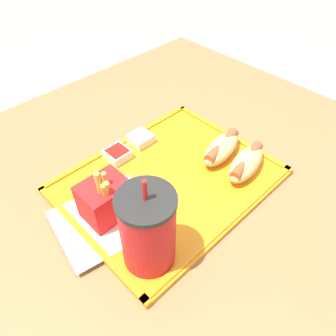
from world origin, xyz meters
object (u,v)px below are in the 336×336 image
object	(u,v)px
hot_dog_near	(222,148)
sauce_cup_ketchup	(118,154)
hot_dog_far	(246,163)
fries_carton	(105,199)
sauce_cup_mayo	(141,138)
soda_cup	(148,230)

from	to	relation	value
hot_dog_near	sauce_cup_ketchup	xyz separation A→B (m)	(0.17, -0.15, -0.01)
hot_dog_far	fries_carton	world-z (taller)	fries_carton
hot_dog_far	hot_dog_near	size ratio (longest dim) A/B	1.00
hot_dog_far	sauce_cup_mayo	world-z (taller)	hot_dog_far
fries_carton	sauce_cup_ketchup	xyz separation A→B (m)	(-0.11, -0.11, -0.03)
hot_dog_far	sauce_cup_mayo	xyz separation A→B (m)	(0.09, -0.22, -0.01)
hot_dog_near	soda_cup	bearing A→B (deg)	15.17
sauce_cup_ketchup	hot_dog_near	bearing A→B (deg)	137.26
hot_dog_near	sauce_cup_ketchup	size ratio (longest dim) A/B	2.67
hot_dog_near	hot_dog_far	bearing A→B (deg)	90.00
soda_cup	sauce_cup_ketchup	size ratio (longest dim) A/B	3.72
sauce_cup_mayo	hot_dog_far	bearing A→B (deg)	112.96
sauce_cup_ketchup	fries_carton	bearing A→B (deg)	45.18
soda_cup	hot_dog_near	world-z (taller)	soda_cup
hot_dog_near	sauce_cup_ketchup	distance (m)	0.23
soda_cup	sauce_cup_ketchup	world-z (taller)	soda_cup
soda_cup	sauce_cup_mayo	xyz separation A→B (m)	(-0.18, -0.23, -0.06)
soda_cup	hot_dog_near	size ratio (longest dim) A/B	1.39
hot_dog_near	sauce_cup_mayo	distance (m)	0.18
hot_dog_far	fries_carton	bearing A→B (deg)	-21.76
fries_carton	sauce_cup_mayo	size ratio (longest dim) A/B	2.48
fries_carton	sauce_cup_mayo	distance (m)	0.21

